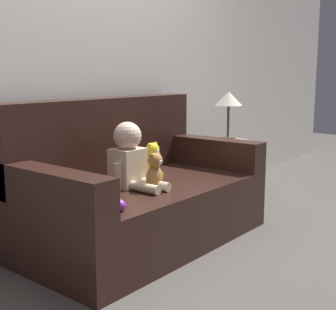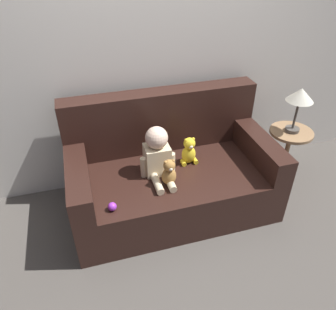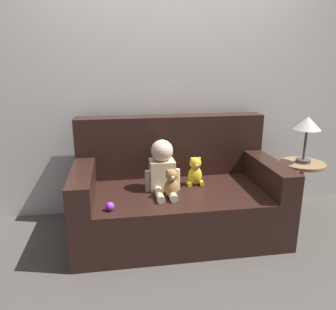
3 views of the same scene
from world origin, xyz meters
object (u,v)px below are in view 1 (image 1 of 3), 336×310
object	(u,v)px
plush_toy_side	(152,161)
person_baby	(130,159)
toy_ball	(120,205)
teddy_bear_brown	(155,171)
side_table	(228,122)
couch	(135,193)

from	to	relation	value
plush_toy_side	person_baby	bearing A→B (deg)	-167.43
toy_ball	teddy_bear_brown	bearing A→B (deg)	18.83
person_baby	side_table	distance (m)	1.22
person_baby	teddy_bear_brown	xyz separation A→B (m)	(0.04, -0.16, -0.06)
teddy_bear_brown	toy_ball	world-z (taller)	teddy_bear_brown
couch	plush_toy_side	world-z (taller)	couch
teddy_bear_brown	side_table	distance (m)	1.20
toy_ball	plush_toy_side	bearing A→B (deg)	28.77
couch	toy_ball	xyz separation A→B (m)	(-0.53, -0.39, 0.11)
couch	teddy_bear_brown	xyz separation A→B (m)	(-0.08, -0.24, 0.19)
person_baby	toy_ball	bearing A→B (deg)	-142.33
person_baby	plush_toy_side	distance (m)	0.29
couch	toy_ball	bearing A→B (deg)	-143.58
person_baby	plush_toy_side	world-z (taller)	person_baby
plush_toy_side	side_table	size ratio (longest dim) A/B	0.26
side_table	toy_ball	bearing A→B (deg)	-167.07
couch	person_baby	xyz separation A→B (m)	(-0.12, -0.08, 0.25)
teddy_bear_brown	toy_ball	size ratio (longest dim) A/B	3.69
couch	teddy_bear_brown	bearing A→B (deg)	-108.59
plush_toy_side	toy_ball	xyz separation A→B (m)	(-0.68, -0.37, -0.08)
couch	toy_ball	size ratio (longest dim) A/B	26.44
couch	side_table	size ratio (longest dim) A/B	1.74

